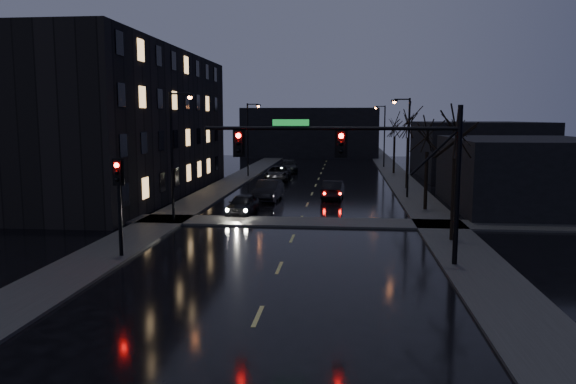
% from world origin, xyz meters
% --- Properties ---
extents(ground, '(160.00, 160.00, 0.00)m').
position_xyz_m(ground, '(0.00, 0.00, 0.00)').
color(ground, black).
rests_on(ground, ground).
extents(sidewalk_left, '(3.00, 140.00, 0.12)m').
position_xyz_m(sidewalk_left, '(-8.50, 35.00, 0.06)').
color(sidewalk_left, '#2D2D2B').
rests_on(sidewalk_left, ground).
extents(sidewalk_right, '(3.00, 140.00, 0.12)m').
position_xyz_m(sidewalk_right, '(8.50, 35.00, 0.06)').
color(sidewalk_right, '#2D2D2B').
rests_on(sidewalk_right, ground).
extents(sidewalk_cross, '(40.00, 3.00, 0.12)m').
position_xyz_m(sidewalk_cross, '(0.00, 18.50, 0.06)').
color(sidewalk_cross, '#2D2D2B').
rests_on(sidewalk_cross, ground).
extents(apartment_block, '(12.00, 30.00, 12.00)m').
position_xyz_m(apartment_block, '(-16.50, 30.00, 6.00)').
color(apartment_block, black).
rests_on(apartment_block, ground).
extents(commercial_right_near, '(10.00, 14.00, 5.00)m').
position_xyz_m(commercial_right_near, '(15.50, 26.00, 2.50)').
color(commercial_right_near, black).
rests_on(commercial_right_near, ground).
extents(commercial_right_far, '(12.00, 18.00, 6.00)m').
position_xyz_m(commercial_right_far, '(17.00, 48.00, 3.00)').
color(commercial_right_far, black).
rests_on(commercial_right_far, ground).
extents(far_block, '(22.00, 10.00, 8.00)m').
position_xyz_m(far_block, '(-3.00, 78.00, 4.00)').
color(far_block, black).
rests_on(far_block, ground).
extents(signal_mast, '(11.11, 0.41, 7.00)m').
position_xyz_m(signal_mast, '(3.85, 9.00, 4.87)').
color(signal_mast, black).
rests_on(signal_mast, ground).
extents(signal_pole_left, '(0.35, 0.41, 4.53)m').
position_xyz_m(signal_pole_left, '(-7.50, 8.99, 3.01)').
color(signal_pole_left, black).
rests_on(signal_pole_left, ground).
extents(tree_near, '(3.52, 3.52, 8.08)m').
position_xyz_m(tree_near, '(8.40, 14.00, 6.22)').
color(tree_near, black).
rests_on(tree_near, ground).
extents(tree_mid_a, '(3.30, 3.30, 7.58)m').
position_xyz_m(tree_mid_a, '(8.40, 24.00, 5.83)').
color(tree_mid_a, black).
rests_on(tree_mid_a, ground).
extents(tree_mid_b, '(3.74, 3.74, 8.59)m').
position_xyz_m(tree_mid_b, '(8.40, 36.00, 6.61)').
color(tree_mid_b, black).
rests_on(tree_mid_b, ground).
extents(tree_far, '(3.43, 3.43, 7.88)m').
position_xyz_m(tree_far, '(8.40, 50.00, 6.06)').
color(tree_far, black).
rests_on(tree_far, ground).
extents(streetlight_l_near, '(1.53, 0.28, 8.00)m').
position_xyz_m(streetlight_l_near, '(-7.58, 18.00, 4.77)').
color(streetlight_l_near, black).
rests_on(streetlight_l_near, ground).
extents(streetlight_l_far, '(1.53, 0.28, 8.00)m').
position_xyz_m(streetlight_l_far, '(-7.58, 45.00, 4.77)').
color(streetlight_l_far, black).
rests_on(streetlight_l_far, ground).
extents(streetlight_r_mid, '(1.53, 0.28, 8.00)m').
position_xyz_m(streetlight_r_mid, '(7.58, 30.00, 4.77)').
color(streetlight_r_mid, black).
rests_on(streetlight_r_mid, ground).
extents(streetlight_r_far, '(1.53, 0.28, 8.00)m').
position_xyz_m(streetlight_r_far, '(7.58, 58.00, 4.77)').
color(streetlight_r_far, black).
rests_on(streetlight_r_far, ground).
extents(oncoming_car_a, '(1.94, 4.16, 1.38)m').
position_xyz_m(oncoming_car_a, '(-4.02, 21.17, 0.69)').
color(oncoming_car_a, black).
rests_on(oncoming_car_a, ground).
extents(oncoming_car_b, '(1.97, 4.95, 1.60)m').
position_xyz_m(oncoming_car_b, '(-3.18, 27.68, 0.80)').
color(oncoming_car_b, black).
rests_on(oncoming_car_b, ground).
extents(oncoming_car_c, '(2.62, 5.43, 1.49)m').
position_xyz_m(oncoming_car_c, '(-4.15, 41.90, 0.75)').
color(oncoming_car_c, black).
rests_on(oncoming_car_c, ground).
extents(oncoming_car_d, '(2.77, 5.38, 1.49)m').
position_xyz_m(oncoming_car_d, '(-3.88, 50.51, 0.75)').
color(oncoming_car_d, black).
rests_on(oncoming_car_d, ground).
extents(lead_car, '(1.82, 4.55, 1.47)m').
position_xyz_m(lead_car, '(1.84, 29.25, 0.74)').
color(lead_car, black).
rests_on(lead_car, ground).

